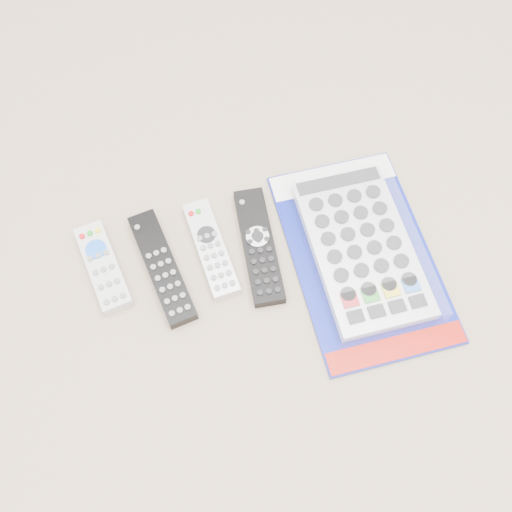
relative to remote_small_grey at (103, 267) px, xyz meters
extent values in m
plane|color=gray|center=(0.20, -0.07, -0.01)|extent=(5.00, 5.00, 0.00)
cube|color=#B4B4B6|center=(0.00, 0.00, 0.00)|extent=(0.07, 0.16, 0.02)
cylinder|color=blue|center=(0.00, 0.03, 0.01)|extent=(0.04, 0.04, 0.00)
cube|color=black|center=(0.09, -0.02, 0.00)|extent=(0.08, 0.20, 0.02)
cube|color=silver|center=(0.17, -0.01, 0.00)|extent=(0.06, 0.17, 0.02)
cylinder|color=black|center=(0.17, 0.01, 0.01)|extent=(0.03, 0.03, 0.00)
cube|color=black|center=(0.24, -0.02, 0.00)|extent=(0.06, 0.20, 0.02)
cylinder|color=silver|center=(0.24, -0.01, 0.01)|extent=(0.04, 0.04, 0.00)
cube|color=navy|center=(0.40, -0.08, -0.01)|extent=(0.21, 0.35, 0.01)
cube|color=white|center=(0.40, 0.07, 0.00)|extent=(0.21, 0.05, 0.00)
cube|color=#A7150B|center=(0.40, -0.23, 0.00)|extent=(0.21, 0.03, 0.00)
cube|color=silver|center=(0.40, -0.07, 0.01)|extent=(0.15, 0.27, 0.02)
cube|color=white|center=(0.40, -0.07, 0.02)|extent=(0.17, 0.29, 0.04)
camera|label=1|loc=(0.14, -0.42, 0.80)|focal=40.00mm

